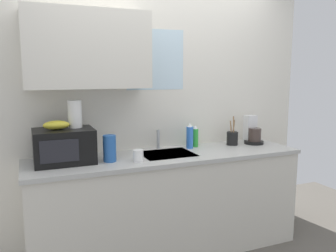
{
  "coord_description": "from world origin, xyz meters",
  "views": [
    {
      "loc": [
        -1.14,
        -2.72,
        1.61
      ],
      "look_at": [
        0.0,
        0.0,
        1.15
      ],
      "focal_mm": 36.93,
      "sensor_mm": 36.0,
      "label": 1
    }
  ],
  "objects_px": {
    "paper_towel_roll": "(75,114)",
    "mug_white": "(138,156)",
    "dish_soap_bottle_blue": "(190,136)",
    "utensil_crock": "(232,138)",
    "cereal_canister": "(110,148)",
    "dish_soap_bottle_green": "(195,137)",
    "coffee_maker": "(252,133)",
    "banana_bunch": "(56,125)",
    "microwave": "(64,146)"
  },
  "relations": [
    {
      "from": "paper_towel_roll",
      "to": "mug_white",
      "type": "bearing_deg",
      "value": -28.05
    },
    {
      "from": "paper_towel_roll",
      "to": "dish_soap_bottle_blue",
      "type": "xyz_separation_m",
      "value": [
        1.05,
        0.04,
        -0.27
      ]
    },
    {
      "from": "microwave",
      "to": "paper_towel_roll",
      "type": "bearing_deg",
      "value": 27.17
    },
    {
      "from": "dish_soap_bottle_green",
      "to": "cereal_canister",
      "type": "xyz_separation_m",
      "value": [
        -0.89,
        -0.24,
        0.01
      ]
    },
    {
      "from": "microwave",
      "to": "utensil_crock",
      "type": "bearing_deg",
      "value": 2.54
    },
    {
      "from": "microwave",
      "to": "dish_soap_bottle_blue",
      "type": "bearing_deg",
      "value": 4.75
    },
    {
      "from": "utensil_crock",
      "to": "coffee_maker",
      "type": "bearing_deg",
      "value": -2.85
    },
    {
      "from": "utensil_crock",
      "to": "cereal_canister",
      "type": "bearing_deg",
      "value": -172.37
    },
    {
      "from": "banana_bunch",
      "to": "dish_soap_bottle_blue",
      "type": "bearing_deg",
      "value": 4.48
    },
    {
      "from": "paper_towel_roll",
      "to": "coffee_maker",
      "type": "height_order",
      "value": "paper_towel_roll"
    },
    {
      "from": "banana_bunch",
      "to": "dish_soap_bottle_green",
      "type": "height_order",
      "value": "banana_bunch"
    },
    {
      "from": "coffee_maker",
      "to": "dish_soap_bottle_blue",
      "type": "bearing_deg",
      "value": 177.02
    },
    {
      "from": "paper_towel_roll",
      "to": "utensil_crock",
      "type": "bearing_deg",
      "value": 0.75
    },
    {
      "from": "cereal_canister",
      "to": "coffee_maker",
      "type": "bearing_deg",
      "value": 6.04
    },
    {
      "from": "dish_soap_bottle_blue",
      "to": "utensil_crock",
      "type": "distance_m",
      "value": 0.46
    },
    {
      "from": "paper_towel_roll",
      "to": "mug_white",
      "type": "xyz_separation_m",
      "value": [
        0.45,
        -0.24,
        -0.33
      ]
    },
    {
      "from": "paper_towel_roll",
      "to": "cereal_canister",
      "type": "xyz_separation_m",
      "value": [
        0.24,
        -0.15,
        -0.27
      ]
    },
    {
      "from": "mug_white",
      "to": "utensil_crock",
      "type": "relative_size",
      "value": 0.33
    },
    {
      "from": "dish_soap_bottle_blue",
      "to": "microwave",
      "type": "bearing_deg",
      "value": -175.25
    },
    {
      "from": "coffee_maker",
      "to": "mug_white",
      "type": "height_order",
      "value": "coffee_maker"
    },
    {
      "from": "dish_soap_bottle_green",
      "to": "mug_white",
      "type": "distance_m",
      "value": 0.76
    },
    {
      "from": "cereal_canister",
      "to": "utensil_crock",
      "type": "height_order",
      "value": "utensil_crock"
    },
    {
      "from": "utensil_crock",
      "to": "dish_soap_bottle_blue",
      "type": "bearing_deg",
      "value": 176.95
    },
    {
      "from": "microwave",
      "to": "cereal_canister",
      "type": "xyz_separation_m",
      "value": [
        0.34,
        -0.1,
        -0.03
      ]
    },
    {
      "from": "microwave",
      "to": "mug_white",
      "type": "height_order",
      "value": "microwave"
    },
    {
      "from": "microwave",
      "to": "banana_bunch",
      "type": "distance_m",
      "value": 0.18
    },
    {
      "from": "coffee_maker",
      "to": "mug_white",
      "type": "bearing_deg",
      "value": -169.07
    },
    {
      "from": "dish_soap_bottle_green",
      "to": "cereal_canister",
      "type": "relative_size",
      "value": 0.98
    },
    {
      "from": "cereal_canister",
      "to": "mug_white",
      "type": "distance_m",
      "value": 0.24
    },
    {
      "from": "mug_white",
      "to": "coffee_maker",
      "type": "bearing_deg",
      "value": 10.93
    },
    {
      "from": "microwave",
      "to": "dish_soap_bottle_green",
      "type": "height_order",
      "value": "microwave"
    },
    {
      "from": "coffee_maker",
      "to": "banana_bunch",
      "type": "bearing_deg",
      "value": -178.23
    },
    {
      "from": "coffee_maker",
      "to": "dish_soap_bottle_blue",
      "type": "xyz_separation_m",
      "value": [
        -0.69,
        0.04,
        0.01
      ]
    },
    {
      "from": "dish_soap_bottle_blue",
      "to": "dish_soap_bottle_green",
      "type": "bearing_deg",
      "value": 27.44
    },
    {
      "from": "cereal_canister",
      "to": "banana_bunch",
      "type": "bearing_deg",
      "value": 165.62
    },
    {
      "from": "banana_bunch",
      "to": "dish_soap_bottle_green",
      "type": "bearing_deg",
      "value": 6.05
    },
    {
      "from": "dish_soap_bottle_blue",
      "to": "dish_soap_bottle_green",
      "type": "distance_m",
      "value": 0.09
    },
    {
      "from": "coffee_maker",
      "to": "utensil_crock",
      "type": "relative_size",
      "value": 0.97
    },
    {
      "from": "paper_towel_roll",
      "to": "microwave",
      "type": "bearing_deg",
      "value": -152.83
    },
    {
      "from": "banana_bunch",
      "to": "dish_soap_bottle_green",
      "type": "distance_m",
      "value": 1.3
    },
    {
      "from": "banana_bunch",
      "to": "mug_white",
      "type": "xyz_separation_m",
      "value": [
        0.6,
        -0.19,
        -0.26
      ]
    },
    {
      "from": "paper_towel_roll",
      "to": "coffee_maker",
      "type": "bearing_deg",
      "value": 0.27
    },
    {
      "from": "paper_towel_roll",
      "to": "dish_soap_bottle_green",
      "type": "xyz_separation_m",
      "value": [
        1.13,
        0.09,
        -0.28
      ]
    },
    {
      "from": "paper_towel_roll",
      "to": "coffee_maker",
      "type": "xyz_separation_m",
      "value": [
        1.74,
        0.01,
        -0.28
      ]
    },
    {
      "from": "coffee_maker",
      "to": "mug_white",
      "type": "relative_size",
      "value": 2.95
    },
    {
      "from": "microwave",
      "to": "coffee_maker",
      "type": "bearing_deg",
      "value": 1.87
    },
    {
      "from": "banana_bunch",
      "to": "cereal_canister",
      "type": "distance_m",
      "value": 0.45
    },
    {
      "from": "utensil_crock",
      "to": "microwave",
      "type": "bearing_deg",
      "value": -177.46
    },
    {
      "from": "banana_bunch",
      "to": "coffee_maker",
      "type": "bearing_deg",
      "value": 1.77
    },
    {
      "from": "dish_soap_bottle_green",
      "to": "mug_white",
      "type": "relative_size",
      "value": 2.21
    }
  ]
}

